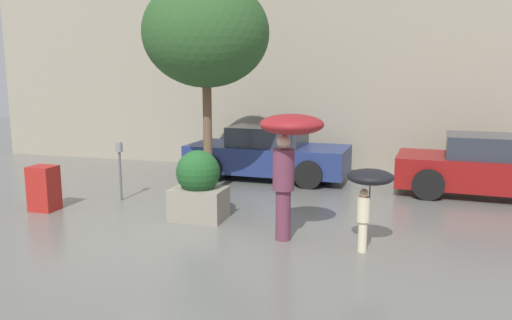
% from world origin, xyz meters
% --- Properties ---
extents(ground_plane, '(40.00, 40.00, 0.00)m').
position_xyz_m(ground_plane, '(0.00, 0.00, 0.00)').
color(ground_plane, slate).
extents(building_facade, '(18.00, 0.30, 6.00)m').
position_xyz_m(building_facade, '(0.00, 6.50, 3.00)').
color(building_facade, '#9E937F').
rests_on(building_facade, ground).
extents(planter_box, '(1.00, 0.82, 1.32)m').
position_xyz_m(planter_box, '(0.23, 0.82, 0.64)').
color(planter_box, gray).
rests_on(planter_box, ground).
extents(person_adult, '(1.02, 1.02, 2.09)m').
position_xyz_m(person_adult, '(2.12, 0.07, 1.63)').
color(person_adult, brown).
rests_on(person_adult, ground).
extents(person_child, '(0.71, 0.71, 1.29)m').
position_xyz_m(person_child, '(3.39, -0.06, 1.05)').
color(person_child, beige).
rests_on(person_child, ground).
extents(parked_car_near, '(4.20, 2.05, 1.37)m').
position_xyz_m(parked_car_near, '(0.51, 4.84, 0.64)').
color(parked_car_near, navy).
rests_on(parked_car_near, ground).
extents(parked_car_far, '(3.94, 2.13, 1.37)m').
position_xyz_m(parked_car_far, '(5.69, 4.36, 0.64)').
color(parked_car_far, maroon).
rests_on(parked_car_far, ground).
extents(street_tree, '(2.75, 2.75, 4.74)m').
position_xyz_m(street_tree, '(-0.33, 2.73, 3.56)').
color(street_tree, brown).
rests_on(street_tree, ground).
extents(parking_meter, '(0.14, 0.14, 1.26)m').
position_xyz_m(parking_meter, '(-1.95, 1.69, 0.91)').
color(parking_meter, '#595B60').
rests_on(parking_meter, ground).
extents(newspaper_box, '(0.50, 0.44, 0.90)m').
position_xyz_m(newspaper_box, '(-2.99, 0.55, 0.45)').
color(newspaper_box, '#B2231E').
rests_on(newspaper_box, ground).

